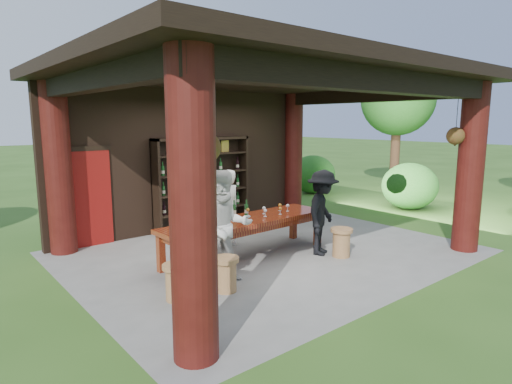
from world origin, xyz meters
TOP-DOWN VIEW (x-y plane):
  - ground at (0.00, 0.00)m, footprint 90.00×90.00m
  - pavilion at (-0.01, 0.43)m, footprint 7.50×6.00m
  - wine_shelf at (0.04, 2.45)m, footprint 2.48×0.38m
  - tasting_table at (-0.55, 0.00)m, footprint 3.53×1.01m
  - stool_near_left at (-1.82, -1.09)m, footprint 0.41×0.41m
  - stool_near_right at (0.86, -1.12)m, footprint 0.42×0.42m
  - stool_far_left at (-2.56, -0.91)m, footprint 0.41×0.41m
  - host at (-0.41, 0.81)m, footprint 0.62×0.44m
  - guest_woman at (-1.58, -0.76)m, footprint 1.05×0.93m
  - guest_man at (0.70, -0.76)m, footprint 1.23×1.04m
  - table_bottles at (-0.55, 0.31)m, footprint 0.41×0.19m
  - table_glasses at (-0.33, 0.02)m, footprint 2.20×0.49m
  - napkin_basket at (-1.70, -0.15)m, footprint 0.27×0.19m
  - shrubs at (0.59, 0.31)m, footprint 15.09×9.32m
  - trees at (3.66, 1.44)m, footprint 21.89×9.62m

SIDE VIEW (x-z plane):
  - ground at x=0.00m, z-range 0.00..0.00m
  - stool_near_left at x=-1.82m, z-range 0.02..0.55m
  - stool_far_left at x=-2.56m, z-range 0.02..0.55m
  - stool_near_right at x=0.86m, z-range 0.02..0.57m
  - shrubs at x=0.59m, z-range -0.12..1.24m
  - tasting_table at x=-0.55m, z-range 0.26..1.01m
  - host at x=-0.41m, z-range 0.00..1.60m
  - napkin_basket at x=-1.70m, z-range 0.75..0.89m
  - guest_man at x=0.70m, z-range 0.00..1.65m
  - table_glasses at x=-0.33m, z-range 0.75..0.90m
  - table_bottles at x=-0.55m, z-range 0.75..1.06m
  - guest_woman at x=-1.58m, z-range 0.00..1.81m
  - wine_shelf at x=0.04m, z-range 0.00..2.19m
  - pavilion at x=-0.01m, z-range 0.33..3.93m
  - trees at x=3.66m, z-range 0.97..5.77m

